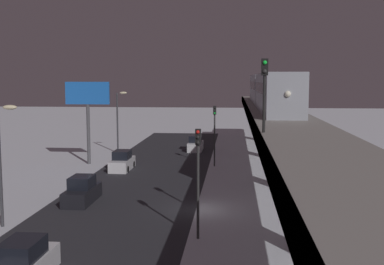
{
  "coord_description": "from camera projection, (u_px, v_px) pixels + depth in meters",
  "views": [
    {
      "loc": [
        -2.75,
        32.97,
        9.23
      ],
      "look_at": [
        2.12,
        -22.13,
        2.99
      ],
      "focal_mm": 44.7,
      "sensor_mm": 36.0,
      "label": 1
    }
  ],
  "objects": [
    {
      "name": "street_lamp_far",
      "position": [
        119.0,
        115.0,
        59.12
      ],
      "size": [
        1.35,
        0.44,
        7.65
      ],
      "color": "#38383D",
      "rests_on": "ground_plane"
    },
    {
      "name": "sedan_white_2",
      "position": [
        23.0,
        265.0,
        21.72
      ],
      "size": [
        1.8,
        4.64,
        1.97
      ],
      "color": "silver",
      "rests_on": "ground_plane"
    },
    {
      "name": "sedan_black",
      "position": [
        82.0,
        192.0,
        35.85
      ],
      "size": [
        1.8,
        4.54,
        1.97
      ],
      "color": "black",
      "rests_on": "ground_plane"
    },
    {
      "name": "ground_plane",
      "position": [
        194.0,
        209.0,
        33.91
      ],
      "size": [
        240.0,
        240.0,
        0.0
      ],
      "primitive_type": "plane",
      "color": "silver"
    },
    {
      "name": "sedan_white_3",
      "position": [
        195.0,
        144.0,
        61.57
      ],
      "size": [
        1.8,
        4.26,
        1.97
      ],
      "rotation": [
        0.0,
        0.0,
        3.14
      ],
      "color": "silver",
      "rests_on": "ground_plane"
    },
    {
      "name": "elevated_railway",
      "position": [
        287.0,
        134.0,
        32.74
      ],
      "size": [
        5.0,
        94.65,
        6.31
      ],
      "color": "gray",
      "rests_on": "ground_plane"
    },
    {
      "name": "rail_signal",
      "position": [
        264.0,
        82.0,
        25.76
      ],
      "size": [
        0.36,
        0.41,
        4.0
      ],
      "color": "black",
      "rests_on": "elevated_railway"
    },
    {
      "name": "avenue_asphalt",
      "position": [
        120.0,
        208.0,
        34.38
      ],
      "size": [
        11.0,
        94.65,
        0.01
      ],
      "primitive_type": "cube",
      "color": "#28282D",
      "rests_on": "ground_plane"
    },
    {
      "name": "subway_train",
      "position": [
        269.0,
        89.0,
        51.42
      ],
      "size": [
        2.94,
        36.87,
        3.4
      ],
      "color": "#999EA8",
      "rests_on": "elevated_railway"
    },
    {
      "name": "commercial_billboard",
      "position": [
        88.0,
        101.0,
        51.29
      ],
      "size": [
        4.8,
        0.36,
        8.9
      ],
      "color": "#4C4C51",
      "rests_on": "ground_plane"
    },
    {
      "name": "sedan_white",
      "position": [
        122.0,
        162.0,
        48.65
      ],
      "size": [
        1.91,
        4.58,
        1.97
      ],
      "color": "silver",
      "rests_on": "ground_plane"
    },
    {
      "name": "traffic_light_mid",
      "position": [
        215.0,
        127.0,
        50.16
      ],
      "size": [
        0.32,
        0.44,
        6.4
      ],
      "color": "#2D2D2D",
      "rests_on": "ground_plane"
    },
    {
      "name": "traffic_light_near",
      "position": [
        198.0,
        167.0,
        27.25
      ],
      "size": [
        0.32,
        0.44,
        6.4
      ],
      "color": "#2D2D2D",
      "rests_on": "ground_plane"
    },
    {
      "name": "street_lamp_near",
      "position": [
        3.0,
        151.0,
        29.42
      ],
      "size": [
        1.35,
        0.44,
        7.65
      ],
      "color": "#38383D",
      "rests_on": "ground_plane"
    }
  ]
}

